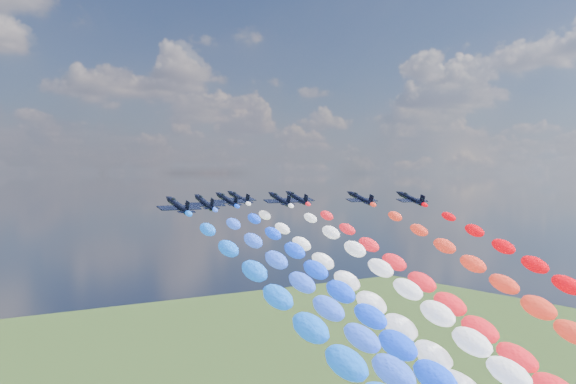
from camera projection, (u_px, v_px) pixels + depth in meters
jet_0 at (178, 206)px, 139.72m from camera, size 8.99×12.25×5.81m
jet_1 at (205, 203)px, 154.25m from camera, size 9.70×12.75×5.81m
trail_1 at (376, 370)px, 106.85m from camera, size 6.04×112.37×51.48m
jet_2 at (227, 200)px, 170.58m from camera, size 9.17×12.37×5.81m
trail_2 at (385, 344)px, 123.17m from camera, size 6.04×112.37×51.48m
jet_3 at (280, 199)px, 173.21m from camera, size 9.43×12.56×5.81m
trail_3 at (454, 341)px, 125.81m from camera, size 6.04×112.37×51.48m
jet_4 at (239, 198)px, 184.39m from camera, size 9.50×12.61×5.81m
trail_4 at (385, 327)px, 136.99m from camera, size 6.04×112.37×51.48m
jet_5 at (297, 198)px, 182.50m from camera, size 9.38×12.52×5.81m
trail_5 at (465, 329)px, 135.09m from camera, size 6.04×112.37×51.48m
jet_6 at (361, 198)px, 179.54m from camera, size 9.04×12.28×5.81m
trail_6 at (556, 333)px, 132.13m from camera, size 6.04×112.37×51.48m
jet_7 at (411, 199)px, 178.26m from camera, size 9.26×12.44×5.81m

